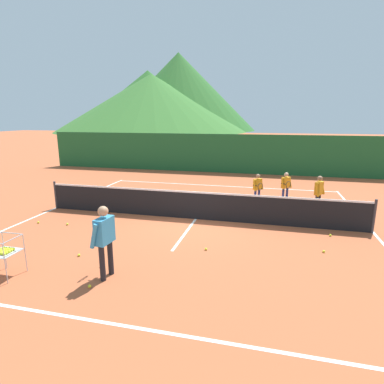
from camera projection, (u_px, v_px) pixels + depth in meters
name	position (u px, v px, depth m)	size (l,w,h in m)	color
ground_plane	(196.00, 219.00, 10.79)	(120.00, 120.00, 0.00)	#B25633
line_baseline_near	(117.00, 325.00, 5.31)	(11.09, 0.08, 0.01)	white
line_baseline_far	(220.00, 186.00, 15.95)	(11.09, 0.08, 0.01)	white
line_sideline_west	(56.00, 208.00, 12.09)	(0.08, 11.27, 0.01)	white
line_sideline_east	(374.00, 233.00, 9.50)	(0.08, 11.27, 0.01)	white
line_service_center	(196.00, 219.00, 10.79)	(0.08, 5.47, 0.01)	white
tennis_net	(196.00, 205.00, 10.68)	(11.06, 0.08, 1.05)	#333338
instructor	(104.00, 235.00, 6.68)	(0.43, 0.77, 1.62)	black
student_0	(258.00, 186.00, 12.44)	(0.43, 0.68, 1.23)	navy
student_1	(286.00, 185.00, 12.71)	(0.46, 0.68, 1.25)	navy
student_2	(319.00, 191.00, 11.36)	(0.43, 0.54, 1.37)	black
ball_cart	(4.00, 251.00, 6.83)	(0.58, 0.58, 0.90)	#B7B7BC
tennis_ball_0	(38.00, 222.00, 10.35)	(0.07, 0.07, 0.07)	yellow
tennis_ball_1	(330.00, 235.00, 9.23)	(0.07, 0.07, 0.07)	yellow
tennis_ball_2	(90.00, 286.00, 6.46)	(0.07, 0.07, 0.07)	yellow
tennis_ball_3	(67.00, 224.00, 10.18)	(0.07, 0.07, 0.07)	yellow
tennis_ball_4	(324.00, 251.00, 8.12)	(0.07, 0.07, 0.07)	yellow
tennis_ball_5	(206.00, 249.00, 8.27)	(0.07, 0.07, 0.07)	yellow
tennis_ball_7	(101.00, 266.00, 7.34)	(0.07, 0.07, 0.07)	yellow
tennis_ball_8	(79.00, 255.00, 7.91)	(0.07, 0.07, 0.07)	yellow
windscreen_fence	(230.00, 154.00, 19.37)	(24.39, 0.08, 2.39)	#1E5B2D
hill_0	(152.00, 103.00, 73.26)	(44.16, 44.16, 13.02)	#38702D
hill_1	(149.00, 101.00, 83.74)	(39.01, 39.01, 15.22)	#2D6628
hill_2	(179.00, 92.00, 80.12)	(39.12, 39.12, 19.02)	#2D6628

